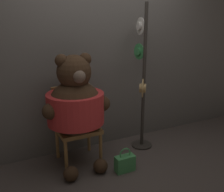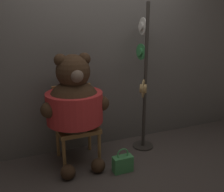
{
  "view_description": "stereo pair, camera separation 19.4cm",
  "coord_description": "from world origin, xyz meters",
  "px_view_note": "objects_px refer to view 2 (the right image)",
  "views": [
    {
      "loc": [
        -1.29,
        -2.39,
        1.63
      ],
      "look_at": [
        -0.0,
        0.21,
        0.79
      ],
      "focal_mm": 40.0,
      "sensor_mm": 36.0,
      "label": 1
    },
    {
      "loc": [
        -1.12,
        -2.47,
        1.63
      ],
      "look_at": [
        -0.0,
        0.21,
        0.79
      ],
      "focal_mm": 40.0,
      "sensor_mm": 36.0,
      "label": 2
    }
  ],
  "objects_px": {
    "teddy_bear": "(75,104)",
    "chair": "(75,120)",
    "handbag_on_ground": "(123,163)",
    "hat_display_rack": "(144,82)"
  },
  "relations": [
    {
      "from": "teddy_bear",
      "to": "hat_display_rack",
      "type": "relative_size",
      "value": 0.71
    },
    {
      "from": "chair",
      "to": "teddy_bear",
      "type": "bearing_deg",
      "value": -103.35
    },
    {
      "from": "teddy_bear",
      "to": "handbag_on_ground",
      "type": "bearing_deg",
      "value": -40.56
    },
    {
      "from": "chair",
      "to": "handbag_on_ground",
      "type": "relative_size",
      "value": 3.15
    },
    {
      "from": "chair",
      "to": "handbag_on_ground",
      "type": "xyz_separation_m",
      "value": [
        0.4,
        -0.53,
        -0.39
      ]
    },
    {
      "from": "teddy_bear",
      "to": "chair",
      "type": "bearing_deg",
      "value": 76.65
    },
    {
      "from": "chair",
      "to": "teddy_bear",
      "type": "relative_size",
      "value": 0.69
    },
    {
      "from": "chair",
      "to": "teddy_bear",
      "type": "height_order",
      "value": "teddy_bear"
    },
    {
      "from": "chair",
      "to": "handbag_on_ground",
      "type": "height_order",
      "value": "chair"
    },
    {
      "from": "teddy_bear",
      "to": "hat_display_rack",
      "type": "distance_m",
      "value": 0.95
    }
  ]
}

